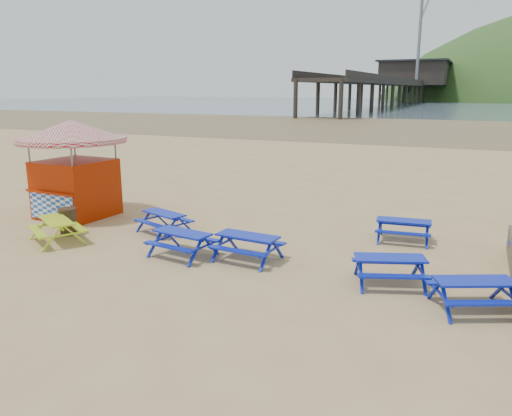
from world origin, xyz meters
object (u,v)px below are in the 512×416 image
at_px(picnic_table_blue_a, 164,222).
at_px(litter_bin, 68,221).
at_px(picnic_table_yellow, 57,231).
at_px(ice_cream_kiosk, 74,156).
at_px(picnic_table_blue_b, 403,231).

bearing_deg(picnic_table_blue_a, litter_bin, -133.36).
distance_m(picnic_table_yellow, ice_cream_kiosk, 3.76).
height_order(picnic_table_blue_a, picnic_table_yellow, picnic_table_yellow).
bearing_deg(litter_bin, picnic_table_yellow, -66.73).
height_order(ice_cream_kiosk, litter_bin, ice_cream_kiosk).
relative_size(picnic_table_blue_b, picnic_table_yellow, 0.79).
xyz_separation_m(picnic_table_blue_b, picnic_table_yellow, (-9.59, -4.39, 0.02)).
bearing_deg(picnic_table_blue_a, picnic_table_yellow, -117.88).
xyz_separation_m(picnic_table_blue_a, picnic_table_blue_b, (7.23, 2.16, 0.00)).
relative_size(picnic_table_yellow, ice_cream_kiosk, 0.53).
bearing_deg(litter_bin, picnic_table_blue_a, 27.87).
bearing_deg(picnic_table_blue_b, litter_bin, -165.94).
height_order(picnic_table_yellow, litter_bin, litter_bin).
xyz_separation_m(picnic_table_blue_a, picnic_table_yellow, (-2.36, -2.23, 0.03)).
bearing_deg(picnic_table_yellow, picnic_table_blue_a, 74.44).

